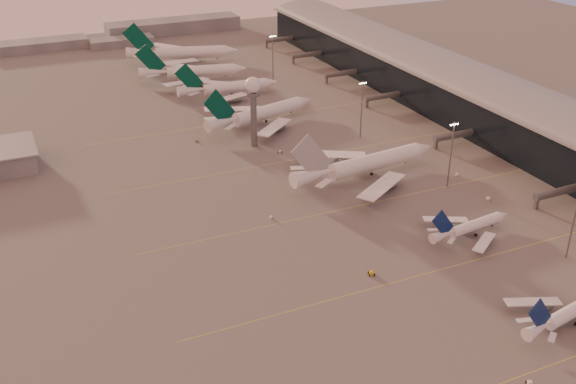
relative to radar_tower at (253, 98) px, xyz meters
name	(u,v)px	position (x,y,z in m)	size (l,w,h in m)	color
ground	(403,305)	(-5.00, -120.00, -20.95)	(700.00, 700.00, 0.00)	#5E5B5B
taxiway_markings	(387,198)	(25.00, -64.00, -20.94)	(180.00, 185.25, 0.02)	gold
terminal	(472,96)	(102.88, -9.91, -10.43)	(57.00, 362.00, 23.04)	black
radar_tower	(253,98)	(0.00, 0.00, 0.00)	(6.40, 6.40, 31.10)	slate
mast_a	(575,217)	(53.00, -120.00, -7.21)	(3.60, 0.56, 25.00)	slate
mast_b	(451,152)	(50.00, -65.00, -7.21)	(3.60, 0.56, 25.00)	slate
mast_c	(362,107)	(45.00, -10.00, -7.21)	(3.60, 0.56, 25.00)	slate
mast_d	(273,56)	(43.00, 80.00, -7.21)	(3.60, 0.56, 25.00)	slate
distant_horizon	(135,32)	(-2.38, 205.14, -17.06)	(165.00, 37.50, 9.00)	slate
narrowbody_near	(568,315)	(28.86, -144.52, -18.19)	(34.67, 27.45, 13.63)	white
narrowbody_mid	(470,228)	(34.66, -97.44, -18.30)	(33.38, 26.51, 13.06)	white
widebody_white	(366,167)	(26.88, -45.73, -17.01)	(64.58, 51.49, 22.74)	white
greentail_a	(262,116)	(12.53, 22.36, -17.15)	(57.74, 46.00, 21.48)	white
greentail_b	(229,90)	(12.82, 65.65, -17.56)	(52.87, 42.60, 19.19)	white
greentail_c	(194,74)	(4.54, 98.34, -17.21)	(57.59, 46.03, 21.20)	white
greentail_d	(184,55)	(10.03, 135.71, -16.72)	(64.11, 51.03, 23.94)	white
gsv_tug_near	(530,383)	(4.21, -158.05, -20.45)	(3.10, 3.91, 0.98)	white
gsv_tug_mid	(371,273)	(-5.44, -104.02, -20.37)	(4.49, 3.48, 1.13)	gold
gsv_truck_b	(490,197)	(56.52, -80.49, -19.69)	(6.48, 3.67, 2.47)	white
gsv_truck_c	(272,216)	(-18.18, -60.85, -19.97)	(5.05, 3.00, 1.92)	white
gsv_catering_b	(458,170)	(58.94, -59.15, -18.76)	(5.77, 3.67, 4.37)	white
gsv_tug_far	(280,152)	(6.72, -11.41, -20.47)	(3.54, 3.72, 0.92)	white
gsv_truck_d	(196,140)	(-20.71, 14.11, -19.95)	(3.19, 5.13, 1.95)	#5C5E61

